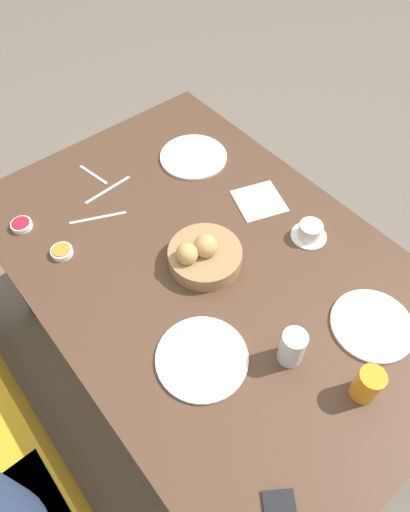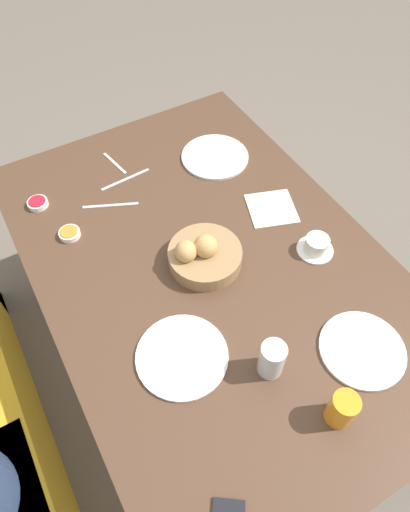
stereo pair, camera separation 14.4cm
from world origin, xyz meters
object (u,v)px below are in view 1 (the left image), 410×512
(plate_near_left, at_px, (372,325))
(water_tumbler, at_px, (292,347))
(fork_silver, at_px, (108,190))
(knife_silver, at_px, (98,218))
(jam_bowl_berry, at_px, (21,225))
(jam_bowl_honey, at_px, (62,252))
(plate_near_right, at_px, (193,157))
(plate_far_center, at_px, (202,358))
(spoon_coffee, at_px, (93,175))
(napkin, at_px, (259,201))
(juice_glass, at_px, (368,384))
(bread_basket, at_px, (203,255))
(coffee_cup, at_px, (310,232))

(plate_near_left, height_order, water_tumbler, water_tumbler)
(fork_silver, height_order, knife_silver, same)
(jam_bowl_berry, bearing_deg, jam_bowl_honey, -165.29)
(plate_near_right, bearing_deg, plate_far_center, 143.03)
(jam_bowl_berry, height_order, spoon_coffee, jam_bowl_berry)
(napkin, bearing_deg, knife_silver, 58.54)
(jam_bowl_honey, xyz_separation_m, spoon_coffee, (0.26, -0.27, -0.01))
(plate_far_center, xyz_separation_m, juice_glass, (-0.34, -0.27, 0.05))
(bread_basket, distance_m, spoon_coffee, 0.58)
(bread_basket, relative_size, knife_silver, 1.28)
(napkin, bearing_deg, coffee_cup, -175.87)
(plate_near_left, relative_size, jam_bowl_honey, 3.39)
(napkin, bearing_deg, fork_silver, 44.59)
(plate_near_left, bearing_deg, plate_near_right, -3.53)
(jam_bowl_berry, bearing_deg, fork_silver, -96.07)
(fork_silver, bearing_deg, plate_near_right, -99.82)
(plate_near_left, xyz_separation_m, plate_far_center, (0.23, 0.45, 0.00))
(plate_far_center, distance_m, napkin, 0.64)
(coffee_cup, distance_m, napkin, 0.23)
(bread_basket, distance_m, fork_silver, 0.48)
(jam_bowl_berry, distance_m, knife_silver, 0.26)
(juice_glass, height_order, jam_bowl_honey, juice_glass)
(bread_basket, height_order, water_tumbler, water_tumbler)
(jam_bowl_honey, bearing_deg, fork_silver, -60.16)
(water_tumbler, distance_m, coffee_cup, 0.45)
(bread_basket, relative_size, plate_far_center, 0.91)
(plate_far_center, xyz_separation_m, water_tumbler, (-0.15, -0.19, 0.05))
(jam_bowl_honey, height_order, napkin, jam_bowl_honey)
(juice_glass, distance_m, jam_bowl_honey, 1.00)
(spoon_coffee, bearing_deg, napkin, -142.10)
(plate_far_center, relative_size, knife_silver, 1.41)
(plate_near_left, height_order, jam_bowl_berry, jam_bowl_berry)
(water_tumbler, xyz_separation_m, coffee_cup, (0.26, -0.36, -0.03))
(bread_basket, bearing_deg, plate_near_left, -154.60)
(plate_far_center, relative_size, coffee_cup, 2.15)
(fork_silver, bearing_deg, water_tumbler, -177.43)
(plate_near_right, relative_size, water_tumbler, 2.17)
(juice_glass, bearing_deg, bread_basket, 5.08)
(water_tumbler, height_order, coffee_cup, water_tumbler)
(bread_basket, xyz_separation_m, juice_glass, (-0.60, -0.05, 0.02))
(bread_basket, relative_size, jam_bowl_berry, 3.30)
(plate_near_right, bearing_deg, fork_silver, 80.18)
(plate_near_right, relative_size, jam_bowl_berry, 3.64)
(plate_near_left, bearing_deg, coffee_cup, -17.12)
(juice_glass, height_order, water_tumbler, water_tumbler)
(bread_basket, relative_size, spoon_coffee, 1.60)
(fork_silver, bearing_deg, spoon_coffee, -0.57)
(bread_basket, xyz_separation_m, jam_bowl_berry, (0.51, 0.38, -0.03))
(fork_silver, bearing_deg, plate_near_left, -162.95)
(coffee_cup, height_order, spoon_coffee, coffee_cup)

